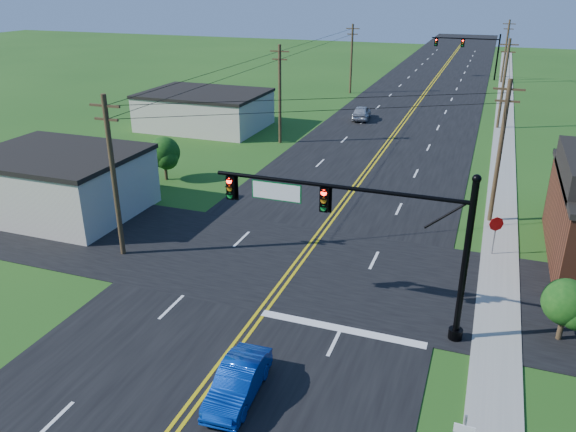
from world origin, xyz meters
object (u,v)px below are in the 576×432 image
at_px(signal_mast_main, 359,224).
at_px(signal_mast_far, 468,49).
at_px(blue_car, 238,383).
at_px(stop_sign, 496,228).

xyz_separation_m(signal_mast_main, signal_mast_far, (0.10, 72.00, -0.20)).
bearing_deg(signal_mast_main, blue_car, -113.08).
distance_m(signal_mast_far, stop_sign, 63.34).
height_order(blue_car, stop_sign, stop_sign).
xyz_separation_m(signal_mast_far, blue_car, (-2.88, -78.52, -3.89)).
bearing_deg(blue_car, stop_sign, 57.82).
bearing_deg(signal_mast_main, stop_sign, 57.43).
xyz_separation_m(signal_mast_main, blue_car, (-2.78, -6.52, -4.09)).
height_order(signal_mast_main, blue_car, signal_mast_main).
distance_m(signal_mast_main, blue_car, 8.19).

